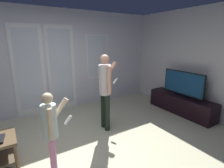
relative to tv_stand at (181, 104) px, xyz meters
name	(u,v)px	position (x,y,z in m)	size (l,w,h in m)	color
ground_plane	(83,164)	(-2.86, -0.41, -0.23)	(6.39, 4.72, 0.02)	beige
wall_back_with_doors	(45,63)	(-2.82, 1.92, 1.04)	(6.39, 0.09, 2.60)	silver
wall_right_plain	(210,64)	(0.31, -0.41, 1.06)	(0.06, 4.72, 2.57)	silver
tv_stand	(181,104)	(0.00, 0.00, 0.00)	(0.43, 1.70, 0.45)	black
flat_screen_tv	(183,84)	(0.00, 0.00, 0.54)	(0.08, 1.10, 0.62)	black
person_adult	(106,86)	(-2.03, 0.33, 0.70)	(0.53, 0.42, 1.55)	black
person_child	(51,128)	(-3.28, -0.41, 0.49)	(0.42, 0.32, 1.19)	pink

